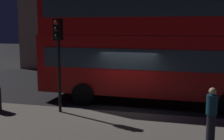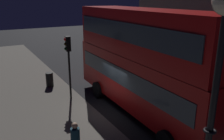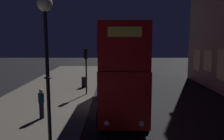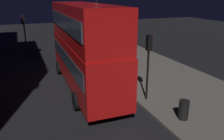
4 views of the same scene
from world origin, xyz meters
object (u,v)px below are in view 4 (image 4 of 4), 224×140
Objects in this scene: street_lamp at (97,9)px; litter_bin at (184,110)px; traffic_light_near_kerb at (149,54)px; pedestrian at (132,58)px; double_decker_bus at (84,43)px; traffic_light_far_side at (24,28)px.

litter_bin is at bearing -178.94° from street_lamp.
traffic_light_near_kerb is 2.21× the size of pedestrian.
litter_bin is (-5.98, -3.33, -2.43)m from double_decker_bus.
double_decker_bus is at bearing 18.23° from traffic_light_far_side.
street_lamp is (6.57, -3.10, 1.73)m from double_decker_bus.
traffic_light_near_kerb is 13.81m from traffic_light_far_side.
traffic_light_near_kerb is at bearing -138.28° from double_decker_bus.
traffic_light_near_kerb is 10.05m from street_lamp.
street_lamp is 6.21× the size of litter_bin.
traffic_light_near_kerb is 3.86× the size of litter_bin.
traffic_light_near_kerb is at bearing 10.87° from litter_bin.
traffic_light_near_kerb is 6.35m from pedestrian.
traffic_light_far_side is 2.47× the size of pedestrian.
double_decker_bus is at bearing 29.14° from litter_bin.
pedestrian is at bearing 48.79° from traffic_light_far_side.
traffic_light_far_side is at bearing 31.92° from traffic_light_near_kerb.
litter_bin is at bearing 25.79° from pedestrian.
traffic_light_far_side reaches higher than litter_bin.
double_decker_bus is 7.46m from street_lamp.
pedestrian reaches higher than litter_bin.
double_decker_bus reaches higher than traffic_light_near_kerb.
double_decker_bus is at bearing -27.22° from pedestrian.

